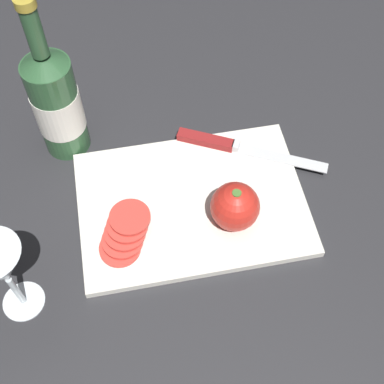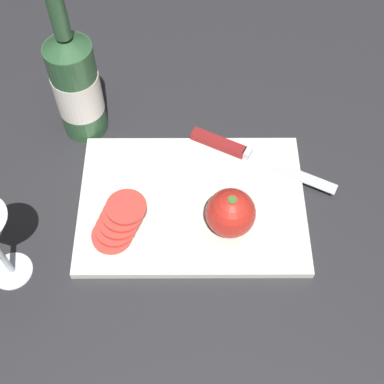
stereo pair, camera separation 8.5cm
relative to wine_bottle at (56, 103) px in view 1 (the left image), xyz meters
name	(u,v)px [view 1 (the left image)]	position (x,y,z in m)	size (l,w,h in m)	color
ground_plane	(219,201)	(-0.24, 0.17, -0.11)	(3.00, 3.00, 0.00)	#28282B
cutting_board	(192,204)	(-0.19, 0.17, -0.10)	(0.37, 0.26, 0.01)	silver
wine_bottle	(56,103)	(0.00, 0.00, 0.00)	(0.08, 0.08, 0.31)	#2D5633
wine_glass	(1,269)	(0.08, 0.29, 0.01)	(0.08, 0.08, 0.16)	silver
whole_tomato	(235,207)	(-0.25, 0.22, -0.05)	(0.08, 0.08, 0.08)	red
knife	(223,143)	(-0.27, 0.07, -0.09)	(0.24, 0.14, 0.01)	silver
tomato_slice_stack_near	(125,233)	(-0.08, 0.22, -0.08)	(0.09, 0.10, 0.03)	#D63D33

